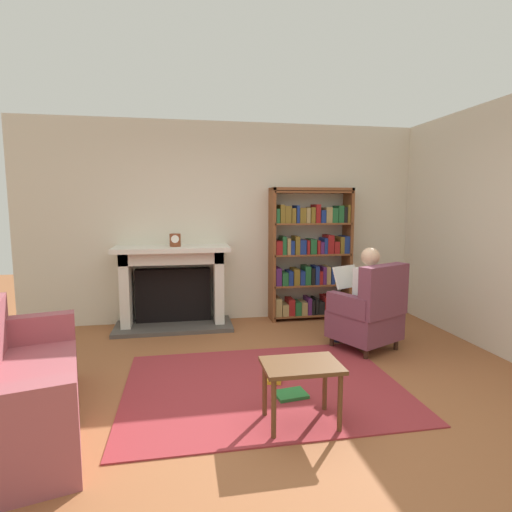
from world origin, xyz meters
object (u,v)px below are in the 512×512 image
object	(u,v)px
bookshelf	(311,255)
side_table	(301,373)
fireplace	(173,284)
mantel_clock	(175,240)
seated_reader	(362,293)
armchair_reading	(370,312)
sofa_floral	(13,388)

from	to	relation	value
bookshelf	side_table	size ratio (longest dim) A/B	3.26
fireplace	mantel_clock	world-z (taller)	mantel_clock
mantel_clock	side_table	bearing A→B (deg)	-70.21
fireplace	seated_reader	world-z (taller)	seated_reader
bookshelf	armchair_reading	xyz separation A→B (m)	(0.25, -1.34, -0.47)
armchair_reading	sofa_floral	xyz separation A→B (m)	(-3.19, -1.08, -0.10)
mantel_clock	side_table	distance (m)	2.82
armchair_reading	seated_reader	xyz separation A→B (m)	(-0.05, 0.11, 0.20)
fireplace	seated_reader	distance (m)	2.41
bookshelf	sofa_floral	world-z (taller)	bookshelf
seated_reader	armchair_reading	bearing A→B (deg)	90.00
armchair_reading	sofa_floral	distance (m)	3.37
bookshelf	seated_reader	world-z (taller)	bookshelf
sofa_floral	side_table	world-z (taller)	sofa_floral
fireplace	side_table	bearing A→B (deg)	-70.10
side_table	bookshelf	bearing A→B (deg)	70.92
fireplace	seated_reader	xyz separation A→B (m)	(2.09, -1.20, 0.05)
mantel_clock	seated_reader	size ratio (longest dim) A/B	0.14
mantel_clock	armchair_reading	distance (m)	2.52
sofa_floral	bookshelf	bearing A→B (deg)	-64.73
fireplace	armchair_reading	distance (m)	2.51
armchair_reading	side_table	size ratio (longest dim) A/B	1.73
fireplace	mantel_clock	size ratio (longest dim) A/B	9.17
armchair_reading	mantel_clock	bearing A→B (deg)	-55.69
mantel_clock	bookshelf	world-z (taller)	bookshelf
mantel_clock	sofa_floral	xyz separation A→B (m)	(-1.09, -2.29, -0.83)
seated_reader	side_table	size ratio (longest dim) A/B	2.04
sofa_floral	side_table	bearing A→B (deg)	-111.66
mantel_clock	bookshelf	bearing A→B (deg)	4.19
side_table	armchair_reading	bearing A→B (deg)	48.78
fireplace	bookshelf	size ratio (longest dim) A/B	0.82
bookshelf	armchair_reading	bearing A→B (deg)	-79.54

